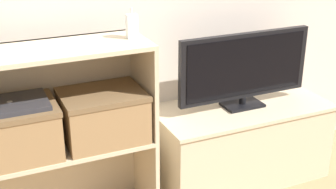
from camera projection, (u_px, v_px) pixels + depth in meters
tv_stand at (240, 142)px, 2.68m from camera, size 0.99×0.47×0.45m
tv at (245, 68)px, 2.51m from camera, size 0.77×0.14×0.42m
bookshelf_lower_tier at (62, 170)px, 2.27m from camera, size 0.84×0.33×0.46m
bookshelf_upper_tier at (53, 81)px, 2.10m from camera, size 0.84×0.33×0.47m
baby_monitor at (132, 26)px, 2.10m from camera, size 0.05×0.03×0.14m
storage_basket_left at (13, 129)px, 2.02m from camera, size 0.38×0.30×0.24m
storage_basket_right at (103, 114)px, 2.17m from camera, size 0.38×0.30×0.24m
laptop at (10, 104)px, 1.98m from camera, size 0.31×0.23×0.02m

